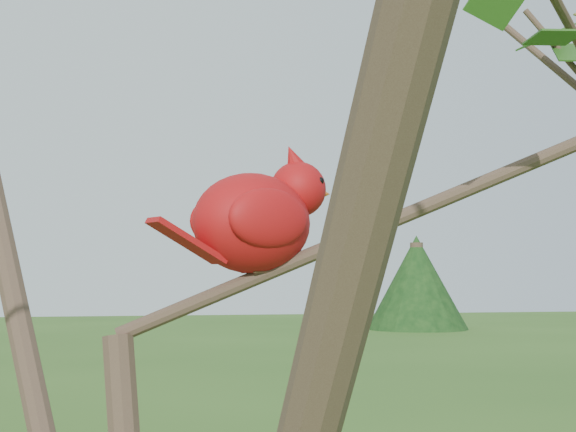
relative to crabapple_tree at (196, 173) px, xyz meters
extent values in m
ellipsoid|color=red|center=(0.07, 0.11, -0.04)|extent=(0.18, 0.16, 0.12)
sphere|color=red|center=(0.13, 0.14, 0.00)|extent=(0.09, 0.09, 0.07)
cone|color=red|center=(0.13, 0.14, 0.03)|extent=(0.06, 0.05, 0.05)
cone|color=#D85914|center=(0.16, 0.15, -0.01)|extent=(0.04, 0.03, 0.02)
ellipsoid|color=black|center=(0.15, 0.15, -0.01)|extent=(0.03, 0.04, 0.03)
cube|color=red|center=(0.00, 0.08, -0.07)|extent=(0.09, 0.06, 0.05)
ellipsoid|color=red|center=(0.05, 0.15, -0.04)|extent=(0.11, 0.07, 0.07)
ellipsoid|color=red|center=(0.09, 0.07, -0.04)|extent=(0.11, 0.07, 0.07)
cylinder|color=#412E23|center=(10.43, 28.59, -0.61)|extent=(0.45, 0.45, 3.03)
cone|color=black|center=(10.43, 28.59, -0.48)|extent=(3.54, 3.54, 3.28)
camera|label=1|loc=(-0.08, -0.89, -0.10)|focal=55.00mm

